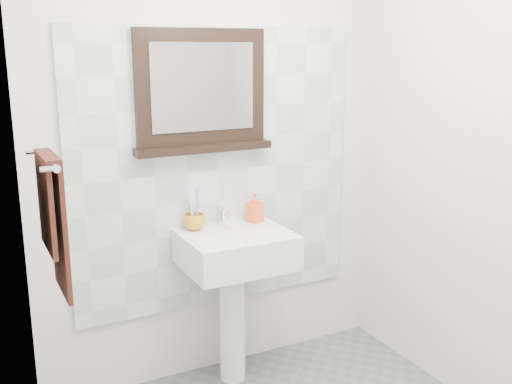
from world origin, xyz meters
TOP-DOWN VIEW (x-y plane):
  - back_wall at (0.00, 1.10)m, footprint 2.00×0.01m
  - left_wall at (-1.00, 0.00)m, footprint 0.01×2.20m
  - splashback at (0.00, 1.09)m, footprint 1.60×0.02m
  - pedestal_sink at (-0.00, 0.87)m, footprint 0.55×0.44m
  - toothbrush_cup at (-0.17, 1.01)m, footprint 0.11×0.11m
  - toothbrushes at (-0.17, 1.01)m, footprint 0.05×0.04m
  - soap_dispenser at (0.18, 1.00)m, footprint 0.10×0.10m
  - framed_mirror at (-0.09, 1.06)m, footprint 0.73×0.11m
  - towel_bar at (-0.95, 0.49)m, footprint 0.07×0.40m
  - hand_towel at (-0.94, 0.49)m, footprint 0.06×0.30m

SIDE VIEW (x-z plane):
  - pedestal_sink at x=0.00m, z-range 0.20..1.16m
  - toothbrush_cup at x=-0.17m, z-range 0.86..0.95m
  - soap_dispenser at x=0.18m, z-range 0.86..1.02m
  - toothbrushes at x=-0.17m, z-range 0.88..1.09m
  - splashback at x=0.00m, z-range 0.40..1.90m
  - hand_towel at x=-0.94m, z-range 0.90..1.45m
  - back_wall at x=0.00m, z-range 0.00..2.50m
  - left_wall at x=-1.00m, z-range 0.00..2.50m
  - towel_bar at x=-0.95m, z-range 1.37..1.40m
  - framed_mirror at x=-0.09m, z-range 1.25..1.87m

